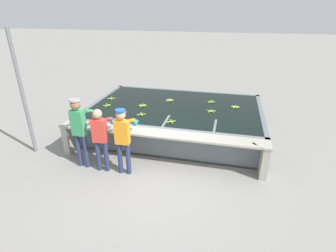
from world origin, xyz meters
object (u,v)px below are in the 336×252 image
Objects in this scene: banana_bunch_floating_8 at (141,114)px; banana_bunch_floating_5 at (107,105)px; banana_bunch_floating_4 at (211,111)px; banana_bunch_floating_6 at (171,122)px; banana_bunch_floating_7 at (235,107)px; banana_bunch_floating_2 at (211,102)px; banana_bunch_floating_1 at (143,105)px; worker_0 at (79,126)px; worker_1 at (100,135)px; worker_2 at (123,136)px; banana_bunch_floating_3 at (169,100)px; knife_0 at (257,145)px; banana_bunch_floating_0 at (111,98)px; support_post_left at (23,95)px.

banana_bunch_floating_5 is at bearing 159.99° from banana_bunch_floating_8.
banana_bunch_floating_4 and banana_bunch_floating_6 have the same top height.
banana_bunch_floating_5 is 0.99× the size of banana_bunch_floating_7.
banana_bunch_floating_2 is 1.01× the size of banana_bunch_floating_5.
banana_bunch_floating_1 and banana_bunch_floating_5 have the same top height.
worker_1 is (0.55, -0.05, -0.14)m from worker_0.
banana_bunch_floating_1 and banana_bunch_floating_4 have the same top height.
worker_2 is (0.55, 0.01, 0.04)m from worker_1.
banana_bunch_floating_1 is 0.97m from banana_bunch_floating_3.
knife_0 is at bearing -78.34° from banana_bunch_floating_7.
worker_0 is at bearing -132.33° from banana_bunch_floating_2.
banana_bunch_floating_0 is 4.99m from knife_0.
banana_bunch_floating_3 is 1.01× the size of banana_bunch_floating_4.
support_post_left is at bearing -165.87° from banana_bunch_floating_6.
banana_bunch_floating_8 is at bearing 74.19° from worker_1.
worker_0 is at bearing 177.91° from worker_2.
banana_bunch_floating_5 is at bearing 49.81° from support_post_left.
banana_bunch_floating_0 is (-1.53, 2.69, -0.11)m from worker_2.
worker_0 reaches higher than banana_bunch_floating_5.
banana_bunch_floating_4 is 2.02m from banana_bunch_floating_8.
worker_2 is 1.52m from banana_bunch_floating_6.
banana_bunch_floating_5 is 1.10× the size of banana_bunch_floating_6.
banana_bunch_floating_2 is at bearing 31.57° from support_post_left.
worker_0 is 6.21× the size of banana_bunch_floating_3.
worker_1 is at bearing -136.84° from banana_bunch_floating_7.
banana_bunch_floating_1 is 3.22m from support_post_left.
worker_2 is (1.10, -0.04, -0.10)m from worker_0.
worker_1 reaches higher than banana_bunch_floating_1.
banana_bunch_floating_2 is (2.02, 0.84, 0.00)m from banana_bunch_floating_1.
worker_2 reaches higher than banana_bunch_floating_3.
banana_bunch_floating_6 is at bearing -136.63° from banana_bunch_floating_7.
banana_bunch_floating_5 is (-1.37, 2.03, -0.11)m from worker_2.
banana_bunch_floating_7 is (0.75, -0.30, -0.00)m from banana_bunch_floating_2.
banana_bunch_floating_2 is 1.01× the size of banana_bunch_floating_4.
banana_bunch_floating_4 is at bearing 38.08° from worker_0.
worker_1 is at bearing -68.10° from banana_bunch_floating_5.
banana_bunch_floating_7 is at bearing 10.93° from banana_bunch_floating_1.
banana_bunch_floating_1 is 0.97× the size of knife_0.
worker_2 is 2.45m from banana_bunch_floating_5.
banana_bunch_floating_6 is at bearing -41.99° from banana_bunch_floating_1.
worker_0 is 4.52m from banana_bunch_floating_7.
banana_bunch_floating_3 is 1.48m from banana_bunch_floating_8.
banana_bunch_floating_0 and banana_bunch_floating_2 have the same top height.
worker_2 is 3.56m from banana_bunch_floating_2.
banana_bunch_floating_6 is (0.82, 1.27, -0.11)m from worker_2.
banana_bunch_floating_8 is at bearing 24.29° from support_post_left.
banana_bunch_floating_5 is at bearing -168.38° from banana_bunch_floating_7.
banana_bunch_floating_4 and banana_bunch_floating_7 have the same top height.
banana_bunch_floating_3 is 4.16m from support_post_left.
knife_0 is at bearing 7.82° from worker_1.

